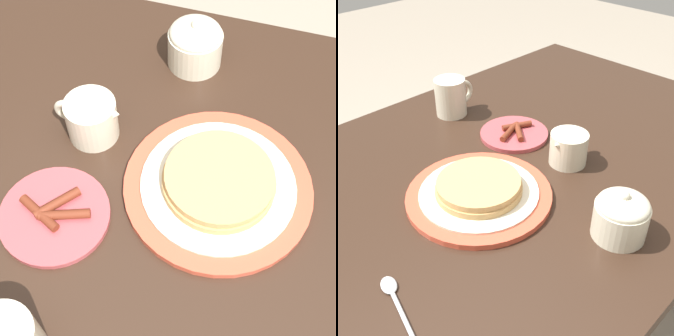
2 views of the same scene
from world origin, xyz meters
The scene contains 5 objects.
dining_table centered at (0.00, 0.00, 0.63)m, with size 1.55×0.85×0.74m.
pancake_plate centered at (-0.02, -0.04, 0.75)m, with size 0.28×0.28×0.04m.
side_plate_bacon centered at (0.19, 0.07, 0.74)m, with size 0.16×0.16×0.02m.
creamer_pitcher centered at (0.19, -0.09, 0.78)m, with size 0.12×0.08×0.08m.
sugar_bowl centered at (0.08, -0.29, 0.78)m, with size 0.10×0.10×0.09m.
Camera 1 is at (-0.06, 0.36, 1.41)m, focal length 55.00 mm.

